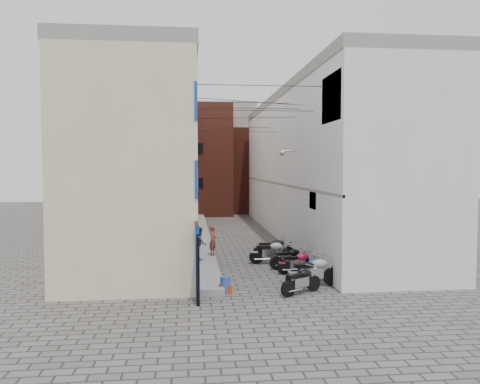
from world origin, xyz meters
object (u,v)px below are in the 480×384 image
object	(u,v)px
motorcycle_e	(290,257)
motorcycle_g	(274,248)
motorcycle_f	(272,251)
red_crate	(225,289)
water_jug_near	(225,286)
water_jug_far	(225,285)
motorcycle_d	(298,261)
person_a	(213,240)
motorcycle_b	(314,270)
motorcycle_c	(310,267)
person_b	(200,243)
motorcycle_a	(301,279)

from	to	relation	value
motorcycle_e	motorcycle_g	bearing A→B (deg)	-177.42
motorcycle_f	motorcycle_g	world-z (taller)	same
motorcycle_g	red_crate	distance (m)	6.05
water_jug_near	water_jug_far	distance (m)	0.03
motorcycle_d	water_jug_near	world-z (taller)	motorcycle_d
person_a	red_crate	bearing A→B (deg)	-158.68
motorcycle_b	motorcycle_c	size ratio (longest dim) A/B	1.28
person_a	person_b	xyz separation A→B (m)	(-0.65, -0.91, 0.03)
motorcycle_b	red_crate	xyz separation A→B (m)	(-3.30, -0.45, -0.49)
motorcycle_g	motorcycle_c	bearing A→B (deg)	13.42
motorcycle_d	motorcycle_f	distance (m)	2.24
motorcycle_c	water_jug_near	size ratio (longest dim) A/B	3.35
motorcycle_b	person_a	xyz separation A→B (m)	(-3.45, 5.23, 0.33)
motorcycle_f	person_b	size ratio (longest dim) A/B	1.39
motorcycle_b	motorcycle_g	bearing A→B (deg)	178.20
water_jug_far	motorcycle_e	bearing A→B (deg)	48.93
motorcycle_c	person_a	size ratio (longest dim) A/B	1.20
motorcycle_a	motorcycle_f	size ratio (longest dim) A/B	0.87
motorcycle_c	motorcycle_d	world-z (taller)	motorcycle_d
motorcycle_b	person_b	xyz separation A→B (m)	(-4.10, 4.33, 0.36)
motorcycle_e	water_jug_near	distance (m)	4.67
motorcycle_f	water_jug_near	distance (m)	5.28
motorcycle_e	motorcycle_f	bearing A→B (deg)	-160.92
motorcycle_d	person_b	bearing A→B (deg)	-120.44
motorcycle_d	red_crate	xyz separation A→B (m)	(-3.22, -2.56, -0.38)
motorcycle_b	red_crate	bearing A→B (deg)	-91.04
motorcycle_b	motorcycle_d	xyz separation A→B (m)	(-0.09, 2.11, -0.11)
motorcycle_d	person_a	world-z (taller)	person_a
motorcycle_g	person_a	size ratio (longest dim) A/B	1.45
motorcycle_d	person_b	size ratio (longest dim) A/B	1.22
motorcycle_c	motorcycle_f	xyz separation A→B (m)	(-0.99, 3.13, 0.10)
person_b	water_jug_near	bearing A→B (deg)	-175.36
motorcycle_c	water_jug_near	distance (m)	3.78
motorcycle_c	motorcycle_e	distance (m)	2.02
motorcycle_c	motorcycle_e	bearing A→B (deg)	154.43
motorcycle_b	motorcycle_f	bearing A→B (deg)	-177.56
motorcycle_b	motorcycle_a	bearing A→B (deg)	-46.74
motorcycle_a	person_b	distance (m)	6.24
water_jug_far	motorcycle_g	bearing A→B (deg)	63.51
motorcycle_a	motorcycle_b	world-z (taller)	motorcycle_b
person_b	water_jug_far	bearing A→B (deg)	-175.36
water_jug_far	red_crate	distance (m)	0.15
motorcycle_g	water_jug_near	size ratio (longest dim) A/B	4.07
motorcycle_c	red_crate	world-z (taller)	motorcycle_c
motorcycle_e	motorcycle_b	bearing A→B (deg)	-4.19
motorcycle_g	motorcycle_b	bearing A→B (deg)	9.35
motorcycle_b	motorcycle_g	size ratio (longest dim) A/B	1.06
motorcycle_f	motorcycle_b	bearing A→B (deg)	15.28
water_jug_near	water_jug_far	size ratio (longest dim) A/B	0.88
water_jug_far	person_a	bearing A→B (deg)	91.51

